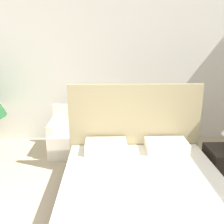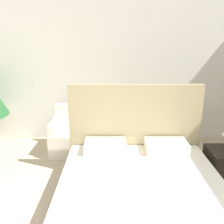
{
  "view_description": "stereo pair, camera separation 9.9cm",
  "coord_description": "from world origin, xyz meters",
  "views": [
    {
      "loc": [
        -0.0,
        -1.23,
        1.96
      ],
      "look_at": [
        0.11,
        2.48,
        0.84
      ],
      "focal_mm": 40.0,
      "sensor_mm": 36.0,
      "label": 1
    },
    {
      "loc": [
        0.1,
        -1.23,
        1.96
      ],
      "look_at": [
        0.11,
        2.48,
        0.84
      ],
      "focal_mm": 40.0,
      "sensor_mm": 36.0,
      "label": 2
    }
  ],
  "objects": [
    {
      "name": "armchair_near_window_left",
      "position": [
        -0.64,
        2.84,
        0.26
      ],
      "size": [
        0.62,
        0.7,
        0.79
      ],
      "rotation": [
        0.0,
        0.0,
        -0.02
      ],
      "color": "silver",
      "rests_on": "ground_plane"
    },
    {
      "name": "side_table",
      "position": [
        -0.21,
        2.84,
        0.26
      ],
      "size": [
        0.34,
        0.34,
        0.52
      ],
      "color": "gold",
      "rests_on": "ground_plane"
    },
    {
      "name": "armchair_near_window_right",
      "position": [
        0.23,
        2.84,
        0.26
      ],
      "size": [
        0.63,
        0.71,
        0.79
      ],
      "rotation": [
        0.0,
        0.0,
        0.04
      ],
      "color": "silver",
      "rests_on": "ground_plane"
    },
    {
      "name": "wall_back",
      "position": [
        0.0,
        3.46,
        1.45
      ],
      "size": [
        10.0,
        0.06,
        2.9
      ],
      "color": "silver",
      "rests_on": "ground_plane"
    },
    {
      "name": "bed",
      "position": [
        0.42,
        1.18,
        0.28
      ],
      "size": [
        1.86,
        2.05,
        1.35
      ],
      "color": "#4C4238",
      "rests_on": "ground_plane"
    }
  ]
}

